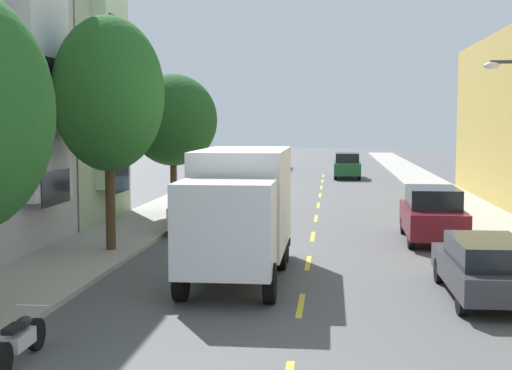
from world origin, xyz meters
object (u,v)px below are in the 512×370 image
at_px(parked_pickup_champagne, 205,209).
at_px(moving_forest_sedan, 347,165).
at_px(parked_hatchback_orange, 267,166).
at_px(street_tree_third, 173,120).
at_px(parked_pickup_sky, 247,180).
at_px(parked_pickup_navy, 275,160).
at_px(parked_motorcycle, 20,340).
at_px(street_tree_second, 108,94).
at_px(parked_wagon_charcoal, 485,266).
at_px(parked_suv_burgundy, 432,214).
at_px(parked_wagon_silver, 225,194).
at_px(delivery_box_truck, 240,206).

height_order(parked_pickup_champagne, moving_forest_sedan, moving_forest_sedan).
bearing_deg(parked_hatchback_orange, street_tree_third, -94.35).
relative_size(parked_pickup_sky, parked_pickup_champagne, 1.00).
bearing_deg(parked_pickup_navy, parked_motorcycle, -90.34).
xyz_separation_m(street_tree_second, moving_forest_sedan, (8.20, 31.91, -4.14)).
xyz_separation_m(street_tree_third, parked_wagon_charcoal, (10.77, -13.95, -3.53)).
xyz_separation_m(parked_pickup_sky, parked_motorcycle, (-0.40, -29.84, -0.42)).
height_order(parked_pickup_navy, moving_forest_sedan, moving_forest_sedan).
height_order(street_tree_second, parked_hatchback_orange, street_tree_second).
height_order(parked_suv_burgundy, parked_pickup_sky, parked_suv_burgundy).
relative_size(parked_suv_burgundy, parked_hatchback_orange, 1.20).
relative_size(parked_wagon_charcoal, moving_forest_sedan, 0.98).
distance_m(parked_wagon_silver, parked_motorcycle, 21.87).
bearing_deg(delivery_box_truck, parked_hatchback_orange, 94.14).
xyz_separation_m(street_tree_third, parked_pickup_champagne, (2.11, -3.83, -3.51)).
relative_size(parked_wagon_charcoal, parked_wagon_silver, 1.00).
bearing_deg(parked_wagon_charcoal, street_tree_second, 155.95).
relative_size(street_tree_second, parked_pickup_champagne, 1.40).
bearing_deg(street_tree_third, parked_wagon_charcoal, -52.32).
distance_m(street_tree_third, parked_pickup_champagne, 5.61).
height_order(parked_pickup_champagne, parked_motorcycle, parked_pickup_champagne).
xyz_separation_m(parked_wagon_charcoal, parked_wagon_silver, (-8.81, 16.33, 0.00)).
relative_size(street_tree_third, parked_pickup_champagne, 1.17).
bearing_deg(street_tree_second, parked_pickup_champagne, 68.30).
distance_m(street_tree_third, parked_wagon_charcoal, 17.97).
distance_m(delivery_box_truck, parked_pickup_navy, 44.88).
height_order(street_tree_second, street_tree_third, street_tree_second).
height_order(parked_hatchback_orange, parked_wagon_silver, same).
bearing_deg(parked_pickup_sky, parked_pickup_navy, 90.23).
distance_m(parked_pickup_champagne, parked_hatchback_orange, 28.97).
bearing_deg(parked_suv_burgundy, street_tree_second, -161.56).
distance_m(parked_suv_burgundy, moving_forest_sedan, 28.46).
relative_size(street_tree_third, parked_wagon_silver, 1.32).
relative_size(parked_pickup_navy, parked_suv_burgundy, 1.10).
bearing_deg(street_tree_third, delivery_box_truck, -69.06).
distance_m(delivery_box_truck, parked_hatchback_orange, 37.27).
bearing_deg(moving_forest_sedan, parked_pickup_sky, -116.37).
xyz_separation_m(parked_suv_burgundy, moving_forest_sedan, (-2.46, 28.36, 0.00)).
bearing_deg(parked_pickup_sky, delivery_box_truck, -83.50).
bearing_deg(delivery_box_truck, parked_wagon_silver, 100.40).
xyz_separation_m(parked_wagon_charcoal, parked_pickup_sky, (-8.72, 24.31, 0.02)).
distance_m(street_tree_second, parked_pickup_champagne, 7.15).
distance_m(parked_suv_burgundy, parked_pickup_champagne, 8.73).
xyz_separation_m(delivery_box_truck, parked_suv_burgundy, (6.07, 6.44, -0.96)).
distance_m(parked_pickup_navy, parked_hatchback_orange, 7.64).
distance_m(street_tree_third, parked_pickup_sky, 11.13).
xyz_separation_m(parked_pickup_champagne, parked_wagon_silver, (-0.16, 6.22, -0.02)).
height_order(parked_wagon_silver, moving_forest_sedan, moving_forest_sedan).
distance_m(parked_wagon_charcoal, parked_pickup_champagne, 13.31).
bearing_deg(parked_suv_burgundy, delivery_box_truck, -133.30).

